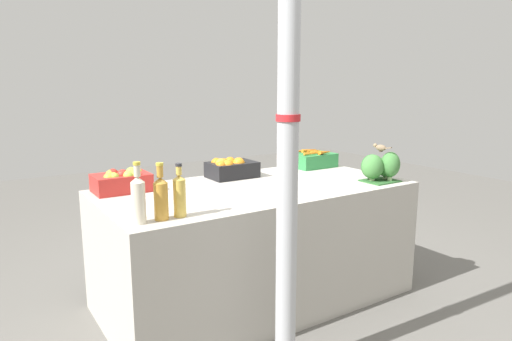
# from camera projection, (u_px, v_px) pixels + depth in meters

# --- Properties ---
(ground_plane) EXTENTS (10.00, 10.00, 0.00)m
(ground_plane) POSITION_uv_depth(u_px,v_px,m) (256.00, 298.00, 2.97)
(ground_plane) COLOR #605E59
(market_table) EXTENTS (1.90, 0.95, 0.75)m
(market_table) POSITION_uv_depth(u_px,v_px,m) (256.00, 243.00, 2.89)
(market_table) COLOR #B7B2A8
(market_table) RESTS_ON ground_plane
(support_pole) EXTENTS (0.11, 0.11, 2.23)m
(support_pole) POSITION_uv_depth(u_px,v_px,m) (288.00, 143.00, 1.97)
(support_pole) COLOR #B7BABF
(support_pole) RESTS_ON ground_plane
(apple_crate) EXTENTS (0.32, 0.22, 0.14)m
(apple_crate) POSITION_uv_depth(u_px,v_px,m) (122.00, 181.00, 2.68)
(apple_crate) COLOR red
(apple_crate) RESTS_ON market_table
(orange_crate) EXTENTS (0.32, 0.22, 0.14)m
(orange_crate) POSITION_uv_depth(u_px,v_px,m) (230.00, 168.00, 3.07)
(orange_crate) COLOR black
(orange_crate) RESTS_ON market_table
(carrot_crate) EXTENTS (0.32, 0.22, 0.14)m
(carrot_crate) POSITION_uv_depth(u_px,v_px,m) (313.00, 159.00, 3.47)
(carrot_crate) COLOR #2D8442
(carrot_crate) RESTS_ON market_table
(broccoli_pile) EXTENTS (0.25, 0.20, 0.19)m
(broccoli_pile) POSITION_uv_depth(u_px,v_px,m) (379.00, 167.00, 2.96)
(broccoli_pile) COLOR #2D602D
(broccoli_pile) RESTS_ON market_table
(juice_bottle_cloudy) EXTENTS (0.06, 0.06, 0.28)m
(juice_bottle_cloudy) POSITION_uv_depth(u_px,v_px,m) (138.00, 198.00, 2.06)
(juice_bottle_cloudy) COLOR beige
(juice_bottle_cloudy) RESTS_ON market_table
(juice_bottle_amber) EXTENTS (0.07, 0.07, 0.27)m
(juice_bottle_amber) POSITION_uv_depth(u_px,v_px,m) (161.00, 197.00, 2.12)
(juice_bottle_amber) COLOR gold
(juice_bottle_amber) RESTS_ON market_table
(juice_bottle_golden) EXTENTS (0.06, 0.06, 0.26)m
(juice_bottle_golden) POSITION_uv_depth(u_px,v_px,m) (180.00, 194.00, 2.17)
(juice_bottle_golden) COLOR gold
(juice_bottle_golden) RESTS_ON market_table
(sparrow_bird) EXTENTS (0.05, 0.14, 0.05)m
(sparrow_bird) POSITION_uv_depth(u_px,v_px,m) (380.00, 147.00, 2.93)
(sparrow_bird) COLOR #4C3D2D
(sparrow_bird) RESTS_ON broccoli_pile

